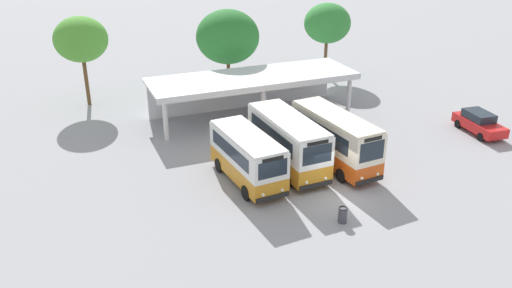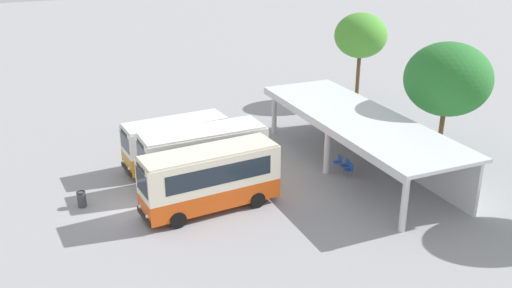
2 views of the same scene
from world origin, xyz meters
TOP-DOWN VIEW (x-y plane):
  - ground_plane at (0.00, 0.00)m, footprint 180.00×180.00m
  - city_bus_nearest_orange at (-4.23, 3.71)m, footprint 2.75×6.72m
  - city_bus_second_in_row at (-1.16, 4.48)m, footprint 2.69×7.50m
  - city_bus_middle_cream at (1.91, 3.83)m, footprint 2.80×7.68m
  - parked_car_flank at (14.66, 4.43)m, footprint 2.16×4.46m
  - terminal_canopy at (0.27, 14.75)m, footprint 16.57×5.32m
  - waiting_chair_end_by_column at (0.02, 13.00)m, footprint 0.45×0.45m
  - waiting_chair_second_from_end at (0.67, 13.12)m, footprint 0.45×0.45m
  - waiting_chair_middle_seat at (1.31, 12.99)m, footprint 0.45×0.45m
  - roadside_tree_behind_canopy at (0.47, 20.58)m, footprint 5.60×5.60m
  - roadside_tree_east_of_canopy at (11.12, 21.78)m, footprint 4.53×4.53m
  - roadside_tree_west_of_canopy at (-11.81, 21.97)m, footprint 4.40×4.40m
  - litter_bin_apron at (-1.19, -2.57)m, footprint 0.49×0.49m

SIDE VIEW (x-z plane):
  - ground_plane at x=0.00m, z-range 0.00..0.00m
  - litter_bin_apron at x=-1.19m, z-range 0.01..0.91m
  - waiting_chair_end_by_column at x=0.02m, z-range 0.09..0.95m
  - waiting_chair_second_from_end at x=0.67m, z-range 0.09..0.95m
  - waiting_chair_middle_seat at x=1.31m, z-range 0.09..0.95m
  - parked_car_flank at x=14.66m, z-range 0.02..1.64m
  - city_bus_nearest_orange at x=-4.23m, z-range 0.17..3.31m
  - city_bus_middle_cream at x=1.91m, z-range 0.17..3.65m
  - city_bus_second_in_row at x=-1.16m, z-range 0.17..3.66m
  - terminal_canopy at x=0.27m, z-range 0.93..4.33m
  - roadside_tree_behind_canopy at x=0.47m, z-range 1.37..8.89m
  - roadside_tree_east_of_canopy at x=11.12m, z-range 1.68..8.93m
  - roadside_tree_west_of_canopy at x=-11.81m, z-range 1.88..9.41m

